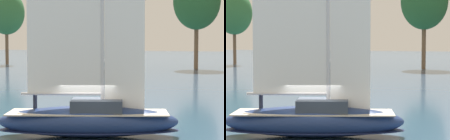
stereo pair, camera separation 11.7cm
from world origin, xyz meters
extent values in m
plane|color=#385675|center=(0.00, 0.00, 0.00)|extent=(400.00, 400.00, 0.00)
cylinder|color=brown|center=(-44.96, 55.05, 4.05)|extent=(0.65, 0.65, 8.11)
ellipsoid|color=#336B38|center=(-44.96, 55.05, 10.56)|extent=(7.30, 7.30, 8.92)
cylinder|color=brown|center=(-6.47, 56.06, 4.45)|extent=(0.71, 0.71, 8.91)
ellipsoid|color=#285B2D|center=(-6.47, 56.06, 11.60)|extent=(8.02, 8.02, 9.80)
ellipsoid|color=navy|center=(0.00, 0.00, 0.74)|extent=(8.99, 5.46, 1.48)
ellipsoid|color=#19234C|center=(0.00, 0.00, 0.33)|extent=(9.08, 5.52, 0.18)
cube|color=beige|center=(0.00, 0.00, 1.18)|extent=(7.88, 4.72, 0.06)
cube|color=#333D4C|center=(0.40, 0.16, 1.51)|extent=(2.89, 2.48, 0.61)
cylinder|color=silver|center=(-1.17, -0.46, 2.08)|extent=(3.70, 1.57, 0.15)
cube|color=white|center=(-1.03, -0.41, 6.54)|extent=(3.36, 1.35, 8.92)
cube|color=white|center=(1.63, 0.64, 4.20)|extent=(1.79, 0.72, 5.99)
cylinder|color=#232838|center=(-2.54, -0.69, 1.63)|extent=(0.26, 0.26, 0.85)
cylinder|color=red|center=(-2.54, -0.69, 2.38)|extent=(0.44, 0.44, 0.65)
sphere|color=tan|center=(-2.54, -0.69, 2.83)|extent=(0.24, 0.24, 0.24)
ellipsoid|color=silver|center=(-18.04, 48.06, 0.69)|extent=(3.47, 8.38, 1.38)
ellipsoid|color=#19234C|center=(-18.04, 48.06, 0.31)|extent=(3.51, 8.46, 0.17)
cube|color=beige|center=(-18.04, 48.06, 1.10)|extent=(2.96, 7.36, 0.06)
cube|color=beige|center=(-17.98, 47.66, 1.42)|extent=(1.92, 2.49, 0.57)
cylinder|color=silver|center=(-17.94, 47.42, 6.21)|extent=(0.16, 0.16, 10.16)
cylinder|color=silver|center=(-18.21, 49.23, 1.94)|extent=(0.69, 3.64, 0.14)
cylinder|color=white|center=(-18.21, 49.23, 2.04)|extent=(0.71, 3.29, 0.22)
ellipsoid|color=#232328|center=(-14.34, 36.17, 0.74)|extent=(3.30, 8.90, 1.48)
ellipsoid|color=#19234C|center=(-14.34, 36.17, 0.33)|extent=(3.34, 8.99, 0.18)
cube|color=#BCB7A8|center=(-14.34, 36.17, 1.18)|extent=(2.81, 7.82, 0.06)
cube|color=#333D4C|center=(-14.38, 36.60, 1.51)|extent=(1.94, 2.60, 0.61)
cylinder|color=silver|center=(-14.41, 36.86, 6.64)|extent=(0.17, 0.17, 10.88)
cylinder|color=silver|center=(-14.21, 34.91, 2.08)|extent=(0.54, 3.91, 0.15)
cylinder|color=white|center=(-14.21, 34.91, 2.18)|extent=(0.59, 3.53, 0.24)
camera|label=1|loc=(9.09, -18.76, 4.55)|focal=70.00mm
camera|label=2|loc=(9.20, -18.71, 4.55)|focal=70.00mm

